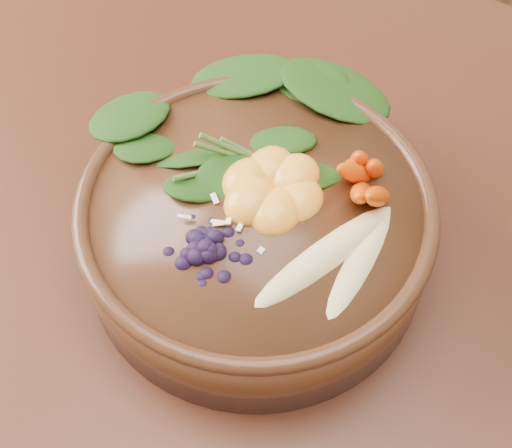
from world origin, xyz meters
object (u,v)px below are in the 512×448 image
at_px(stoneware_bowl, 256,231).
at_px(mandarin_cluster, 273,178).
at_px(carrot_cluster, 374,147).
at_px(blueberry_pile, 205,238).
at_px(dining_table, 262,287).
at_px(banana_halves, 344,248).
at_px(kale_heap, 263,115).

height_order(stoneware_bowl, mandarin_cluster, mandarin_cluster).
height_order(carrot_cluster, blueberry_pile, carrot_cluster).
xyz_separation_m(dining_table, stoneware_bowl, (0.01, -0.02, 0.13)).
height_order(dining_table, mandarin_cluster, mandarin_cluster).
height_order(dining_table, blueberry_pile, blueberry_pile).
relative_size(carrot_cluster, banana_halves, 0.49).
distance_m(banana_halves, blueberry_pile, 0.11).
xyz_separation_m(dining_table, carrot_cluster, (0.07, 0.05, 0.22)).
xyz_separation_m(dining_table, banana_halves, (0.09, -0.03, 0.19)).
height_order(stoneware_bowl, blueberry_pile, blueberry_pile).
distance_m(kale_heap, mandarin_cluster, 0.07).
distance_m(dining_table, blueberry_pile, 0.21).
bearing_deg(banana_halves, blueberry_pile, -141.51).
height_order(kale_heap, blueberry_pile, kale_heap).
xyz_separation_m(kale_heap, mandarin_cluster, (0.04, -0.05, -0.01)).
relative_size(stoneware_bowl, banana_halves, 1.79).
bearing_deg(mandarin_cluster, blueberry_pile, -95.11).
distance_m(kale_heap, blueberry_pile, 0.13).
height_order(kale_heap, banana_halves, kale_heap).
height_order(mandarin_cluster, blueberry_pile, blueberry_pile).
distance_m(stoneware_bowl, kale_heap, 0.10).
bearing_deg(kale_heap, mandarin_cluster, -47.63).
relative_size(stoneware_bowl, blueberry_pile, 2.16).
bearing_deg(blueberry_pile, stoneware_bowl, 87.01).
xyz_separation_m(kale_heap, blueberry_pile, (0.04, -0.13, -0.00)).
relative_size(carrot_cluster, blueberry_pile, 0.60).
bearing_deg(banana_halves, dining_table, 170.80).
distance_m(kale_heap, carrot_cluster, 0.10).
bearing_deg(carrot_cluster, banana_halves, -66.94).
height_order(carrot_cluster, mandarin_cluster, carrot_cluster).
bearing_deg(carrot_cluster, mandarin_cluster, -129.81).
distance_m(dining_table, stoneware_bowl, 0.14).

